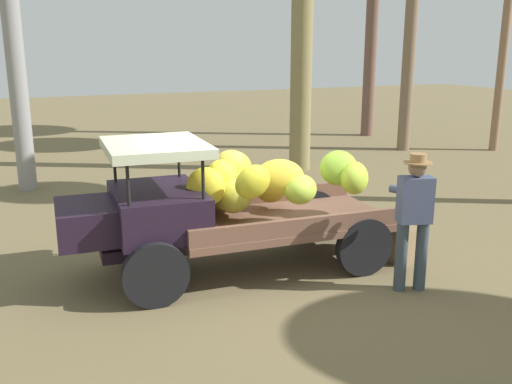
% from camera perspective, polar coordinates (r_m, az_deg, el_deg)
% --- Properties ---
extents(ground_plane, '(60.00, 60.00, 0.00)m').
position_cam_1_polar(ground_plane, '(8.01, -0.95, -7.60)').
color(ground_plane, brown).
extents(truck, '(4.54, 1.96, 1.84)m').
position_cam_1_polar(truck, '(7.64, -3.75, -1.20)').
color(truck, black).
rests_on(truck, ground).
extents(farmer, '(0.55, 0.51, 1.76)m').
position_cam_1_polar(farmer, '(7.26, 15.56, -2.11)').
color(farmer, '#39454E').
rests_on(farmer, ground).
extents(wooden_crate, '(0.57, 0.53, 0.48)m').
position_cam_1_polar(wooden_crate, '(8.48, 14.49, -5.08)').
color(wooden_crate, olive).
rests_on(wooden_crate, ground).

